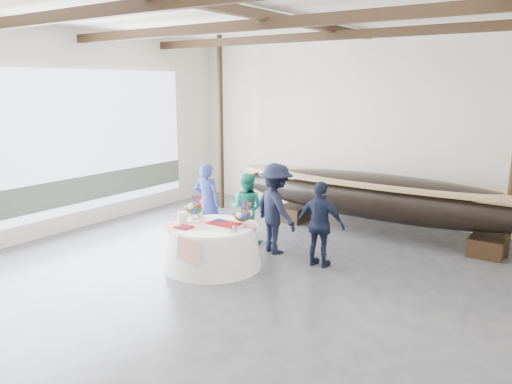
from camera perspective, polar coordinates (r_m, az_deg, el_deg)
The scene contains 12 objects.
floor at distance 8.08m, azimuth -5.21°, elevation -11.81°, with size 10.00×12.00×0.01m, color #3D3D42.
wall_back at distance 12.61m, azimuth 12.54°, elevation 7.26°, with size 10.00×0.02×4.50m, color silver.
wall_left at distance 11.34m, azimuth -25.30°, elevation 5.84°, with size 0.02×12.00×4.50m, color silver.
pavilion_structure at distance 8.04m, azimuth -1.94°, elevation 17.35°, with size 9.80×11.76×4.50m.
open_bay at distance 11.87m, azimuth -20.81°, elevation 4.39°, with size 0.03×7.00×3.20m.
longboat_display at distance 11.21m, azimuth 14.20°, elevation -0.53°, with size 7.34×1.47×1.38m.
banquet_table at distance 9.22m, azimuth -5.02°, elevation -6.14°, with size 1.80×1.80×0.77m.
tabletop_items at distance 9.20m, azimuth -4.72°, elevation -2.68°, with size 1.62×1.51×0.40m.
guest_woman_blue at distance 10.70m, azimuth -5.61°, elevation -1.07°, with size 0.61×0.40×1.66m, color navy.
guest_woman_teal at distance 10.43m, azimuth -1.10°, elevation -1.85°, with size 0.72×0.56×1.49m, color #1D9879.
guest_man_left at distance 9.79m, azimuth 2.26°, elevation -1.89°, with size 1.16×0.67×1.79m, color black.
guest_man_right at distance 9.13m, azimuth 7.40°, elevation -3.70°, with size 0.93×0.39×1.59m, color #141B31.
Camera 1 is at (4.79, -5.61, 3.30)m, focal length 35.00 mm.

